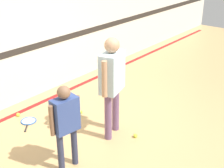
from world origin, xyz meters
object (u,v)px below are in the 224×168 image
(racket_spare_on_floor, at_px, (28,121))
(person_student_left, at_px, (66,119))
(tennis_ball_near_instructor, at_px, (135,136))
(tennis_ball_by_spare_racket, at_px, (18,115))
(tennis_ball_stray_right, at_px, (81,112))
(person_instructor, at_px, (112,77))

(racket_spare_on_floor, bearing_deg, person_student_left, 31.71)
(tennis_ball_near_instructor, relative_size, tennis_ball_by_spare_racket, 1.00)
(tennis_ball_stray_right, bearing_deg, person_instructor, -99.71)
(tennis_ball_by_spare_racket, height_order, tennis_ball_stray_right, same)
(person_instructor, height_order, tennis_ball_by_spare_racket, person_instructor)
(tennis_ball_near_instructor, bearing_deg, person_instructor, 112.40)
(racket_spare_on_floor, bearing_deg, tennis_ball_stray_right, 104.32)
(person_student_left, distance_m, tennis_ball_by_spare_racket, 1.91)
(tennis_ball_by_spare_racket, bearing_deg, person_student_left, -102.69)
(person_instructor, distance_m, tennis_ball_stray_right, 1.30)
(racket_spare_on_floor, xyz_separation_m, tennis_ball_by_spare_racket, (0.01, 0.30, 0.02))
(tennis_ball_near_instructor, distance_m, tennis_ball_stray_right, 1.22)
(tennis_ball_by_spare_racket, distance_m, tennis_ball_stray_right, 1.13)
(person_instructor, height_order, tennis_ball_stray_right, person_instructor)
(racket_spare_on_floor, distance_m, tennis_ball_stray_right, 0.94)
(person_student_left, relative_size, tennis_ball_near_instructor, 18.77)
(person_instructor, bearing_deg, tennis_ball_stray_right, 64.77)
(racket_spare_on_floor, bearing_deg, tennis_ball_near_instructor, 71.45)
(racket_spare_on_floor, bearing_deg, person_instructor, 72.05)
(tennis_ball_by_spare_racket, relative_size, tennis_ball_stray_right, 1.00)
(tennis_ball_near_instructor, distance_m, tennis_ball_by_spare_racket, 2.18)
(racket_spare_on_floor, xyz_separation_m, tennis_ball_stray_right, (0.79, -0.50, 0.02))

